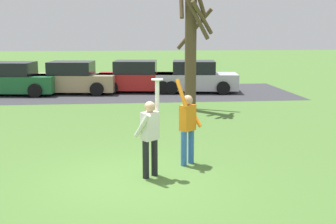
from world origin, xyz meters
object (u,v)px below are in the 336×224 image
(parked_car_silver, at_px, (196,78))
(bare_tree_tall, at_px, (191,39))
(parked_car_green, at_px, (14,80))
(parked_car_tan, at_px, (74,79))
(person_defender, at_px, (188,124))
(parked_car_red, at_px, (138,78))
(person_catcher, at_px, (150,132))
(frisbee_disc, at_px, (157,79))

(parked_car_silver, relative_size, bare_tree_tall, 0.83)
(parked_car_green, height_order, parked_car_tan, same)
(person_defender, xyz_separation_m, parked_car_red, (-0.72, 12.61, -0.25))
(parked_car_silver, bearing_deg, bare_tree_tall, -94.14)
(parked_car_tan, height_order, parked_car_silver, same)
(person_defender, distance_m, bare_tree_tall, 7.46)
(person_catcher, distance_m, person_defender, 1.23)
(parked_car_green, xyz_separation_m, parked_car_tan, (2.85, 0.19, 0.00))
(person_defender, relative_size, parked_car_tan, 0.48)
(parked_car_green, relative_size, parked_car_tan, 1.00)
(parked_car_tan, bearing_deg, parked_car_red, 11.87)
(parked_car_green, height_order, parked_car_silver, same)
(person_catcher, height_order, frisbee_disc, frisbee_disc)
(person_catcher, relative_size, parked_car_silver, 0.48)
(frisbee_disc, height_order, bare_tree_tall, bare_tree_tall)
(parked_car_red, relative_size, parked_car_silver, 1.00)
(parked_car_tan, bearing_deg, bare_tree_tall, -38.19)
(person_catcher, relative_size, parked_car_tan, 0.48)
(frisbee_disc, height_order, parked_car_tan, frisbee_disc)
(person_defender, height_order, parked_car_silver, person_defender)
(parked_car_tan, bearing_deg, person_catcher, -69.67)
(person_catcher, xyz_separation_m, parked_car_red, (0.21, 13.42, -0.25))
(bare_tree_tall, bearing_deg, parked_car_red, 109.15)
(parked_car_silver, bearing_deg, person_defender, -92.78)
(parked_car_green, xyz_separation_m, parked_car_red, (6.05, 0.43, 0.00))
(person_catcher, height_order, parked_car_green, person_catcher)
(person_defender, height_order, parked_car_red, person_defender)
(person_catcher, relative_size, parked_car_red, 0.48)
(person_catcher, distance_m, parked_car_tan, 13.51)
(parked_car_red, bearing_deg, parked_car_tan, -168.13)
(frisbee_disc, height_order, parked_car_red, frisbee_disc)
(parked_car_green, bearing_deg, parked_car_tan, 11.39)
(frisbee_disc, xyz_separation_m, bare_tree_tall, (1.94, 7.80, 0.68))
(parked_car_red, bearing_deg, frisbee_disc, -82.59)
(frisbee_disc, distance_m, parked_car_silver, 13.27)
(parked_car_green, relative_size, parked_car_red, 1.00)
(parked_car_red, height_order, bare_tree_tall, bare_tree_tall)
(person_catcher, bearing_deg, parked_car_silver, 35.36)
(person_defender, relative_size, parked_car_red, 0.48)
(person_catcher, bearing_deg, bare_tree_tall, 34.15)
(parked_car_green, height_order, parked_car_red, same)
(person_defender, xyz_separation_m, parked_car_green, (-6.76, 12.18, -0.25))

